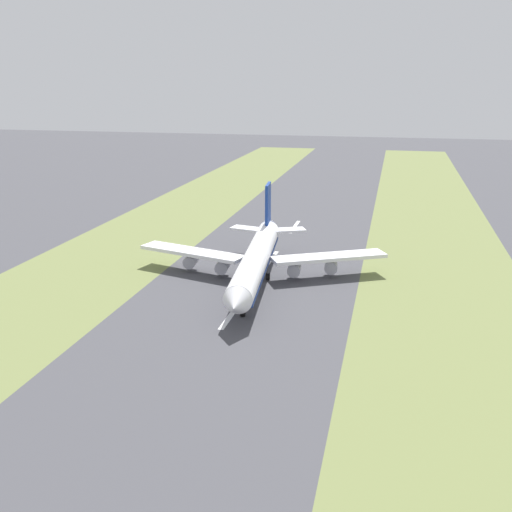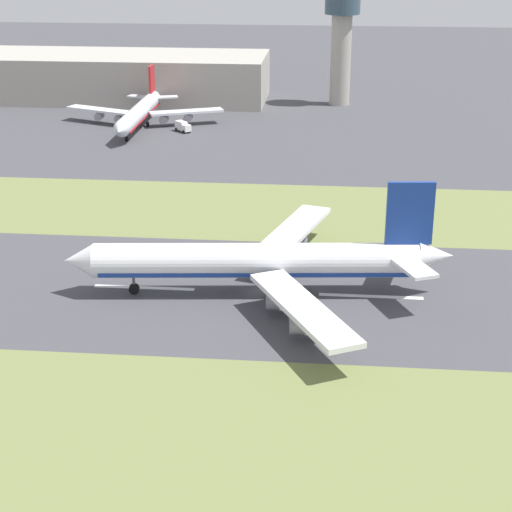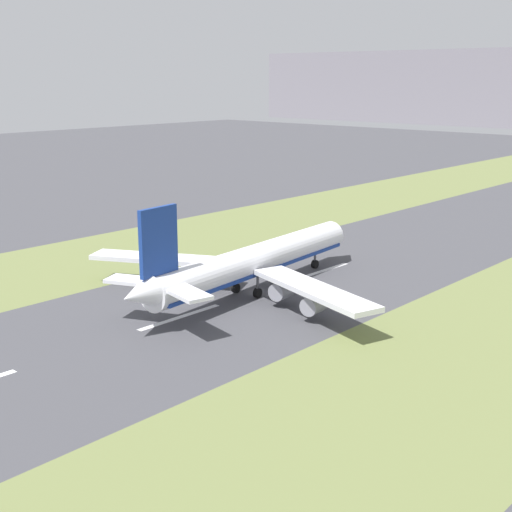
{
  "view_description": "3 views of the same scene",
  "coord_description": "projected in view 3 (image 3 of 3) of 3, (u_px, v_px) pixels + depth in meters",
  "views": [
    {
      "loc": [
        -31.72,
        134.94,
        47.78
      ],
      "look_at": [
        -0.55,
        0.4,
        7.0
      ],
      "focal_mm": 42.0,
      "sensor_mm": 36.0,
      "label": 1
    },
    {
      "loc": [
        -136.42,
        -12.39,
        61.12
      ],
      "look_at": [
        -0.55,
        0.4,
        7.0
      ],
      "focal_mm": 60.0,
      "sensor_mm": 36.0,
      "label": 2
    },
    {
      "loc": [
        87.57,
        -96.67,
        40.07
      ],
      "look_at": [
        -0.55,
        0.4,
        7.0
      ],
      "focal_mm": 50.0,
      "sensor_mm": 36.0,
      "label": 3
    }
  ],
  "objects": [
    {
      "name": "ground_plane",
      "position": [
        257.0,
        292.0,
        136.27
      ],
      "size": [
        800.0,
        800.0,
        0.0
      ],
      "primitive_type": "plane",
      "color": "#424247"
    },
    {
      "name": "grass_median_west",
      "position": [
        113.0,
        254.0,
        165.6
      ],
      "size": [
        40.0,
        600.0,
        0.01
      ],
      "primitive_type": "cube",
      "color": "olive",
      "rests_on": "ground"
    },
    {
      "name": "grass_median_east",
      "position": [
        478.0,
        351.0,
        106.95
      ],
      "size": [
        40.0,
        600.0,
        0.01
      ],
      "primitive_type": "cube",
      "color": "olive",
      "rests_on": "ground"
    },
    {
      "name": "centreline_dash_mid",
      "position": [
        180.0,
        317.0,
        122.2
      ],
      "size": [
        1.2,
        18.0,
        0.01
      ],
      "primitive_type": "cube",
      "color": "silver",
      "rests_on": "ground"
    },
    {
      "name": "centreline_dash_far",
      "position": [
        321.0,
        271.0,
        150.92
      ],
      "size": [
        1.2,
        18.0,
        0.01
      ],
      "primitive_type": "cube",
      "color": "silver",
      "rests_on": "ground"
    },
    {
      "name": "airplane_main_jet",
      "position": [
        250.0,
        263.0,
        133.96
      ],
      "size": [
        63.83,
        67.22,
        20.2
      ],
      "color": "white",
      "rests_on": "ground"
    }
  ]
}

